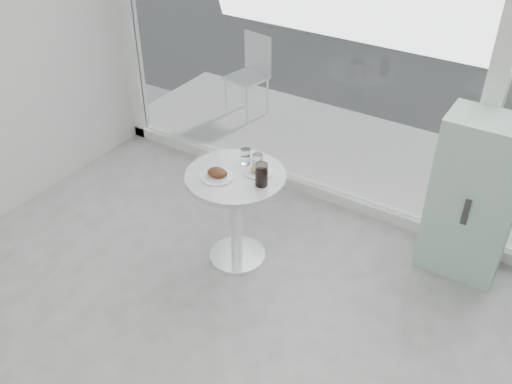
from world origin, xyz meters
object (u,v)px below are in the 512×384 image
Objects in this scene: main_table at (236,200)px; plate_donut at (259,170)px; patio_chair at (251,70)px; mint_cabinet at (474,198)px; cola_glass at (262,175)px; plate_fritter at (218,174)px; water_tumbler_a at (246,157)px; water_tumbler_b at (258,163)px.

plate_donut is at bearing 40.80° from main_table.
patio_chair is 4.26× the size of plate_donut.
mint_cabinet is 1.53m from cola_glass.
mint_cabinet is (1.48, 0.84, 0.08)m from main_table.
plate_donut is (0.21, 0.21, -0.01)m from plate_fritter.
main_table is at bearing -139.20° from plate_donut.
patio_chair is 3.68× the size of plate_fritter.
water_tumbler_b is (0.12, -0.02, 0.00)m from water_tumbler_a.
water_tumbler_a is (0.06, 0.26, 0.02)m from plate_fritter.
plate_fritter is 2.02× the size of water_tumbler_a.
mint_cabinet reaches higher than plate_donut.
cola_glass is at bearing -51.17° from plate_donut.
mint_cabinet is 1.83m from plate_fritter.
plate_fritter reaches higher than plate_donut.
cola_glass reaches higher than plate_donut.
patio_chair is at bearing 123.87° from water_tumbler_b.
main_table is at bearing -123.27° from water_tumbler_b.
cola_glass is at bearing -50.10° from water_tumbler_b.
patio_chair reaches higher than water_tumbler_b.
plate_donut is at bearing 44.42° from plate_fritter.
patio_chair reaches higher than plate_donut.
mint_cabinet reaches higher than main_table.
patio_chair is at bearing 117.17° from plate_fritter.
plate_donut is at bearing -20.28° from water_tumbler_a.
plate_fritter is 1.16× the size of plate_donut.
plate_fritter is 0.27m from water_tumbler_a.
patio_chair is at bearing 121.68° from water_tumbler_a.
plate_fritter is at bearing -52.03° from patio_chair.
plate_fritter is at bearing -130.81° from main_table.
cola_glass is (-1.25, -0.85, 0.23)m from mint_cabinet.
cola_glass reaches higher than water_tumbler_b.
plate_donut is (0.13, 0.11, 0.24)m from main_table.
plate_fritter is at bearing -103.39° from water_tumbler_a.
water_tumbler_b reaches higher than plate_fritter.
water_tumbler_b reaches higher than main_table.
patio_chair is 2.25m from water_tumbler_a.
water_tumbler_a reaches higher than plate_fritter.
main_table is 3.76× the size of plate_donut.
plate_fritter is (-0.08, -0.10, 0.25)m from main_table.
water_tumbler_a is at bearing -156.06° from mint_cabinet.
water_tumbler_a is 0.96× the size of water_tumbler_b.
main_table is at bearing -82.71° from water_tumbler_a.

